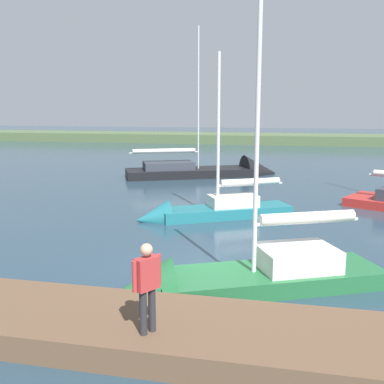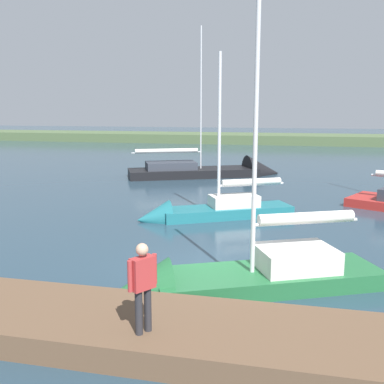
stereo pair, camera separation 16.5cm
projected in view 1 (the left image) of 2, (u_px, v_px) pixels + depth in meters
ground_plane at (209, 268)px, 13.49m from camera, size 200.00×200.00×0.00m
far_shoreline at (274, 143)px, 62.04m from camera, size 180.00×8.00×2.40m
dock_pier at (169, 332)px, 9.12m from camera, size 22.30×2.59×0.52m
sailboat_behind_pier at (216, 174)px, 32.00m from camera, size 10.85×6.85×11.28m
sailboat_far_left at (231, 285)px, 11.87m from camera, size 7.42×4.77×8.14m
sailboat_inner_slip at (206, 213)px, 19.65m from camera, size 6.72×4.54×7.64m
person_on_dock at (147, 282)px, 8.36m from camera, size 0.44×0.56×1.74m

